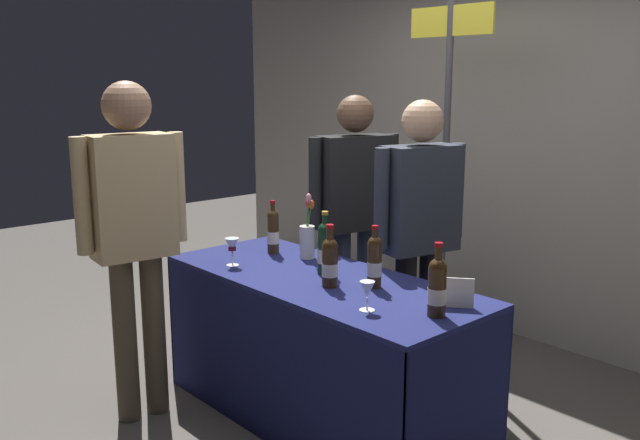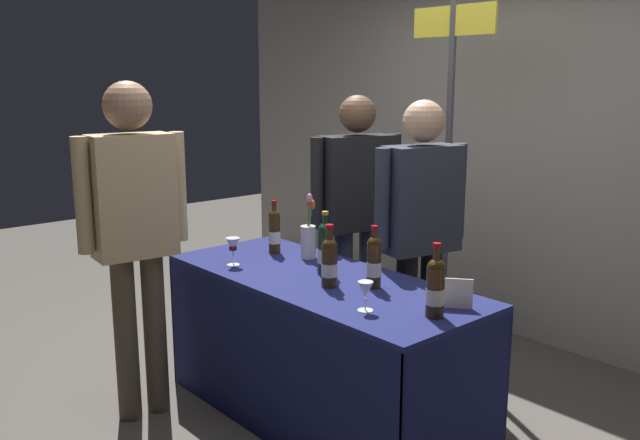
{
  "view_description": "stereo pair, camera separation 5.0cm",
  "coord_description": "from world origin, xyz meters",
  "px_view_note": "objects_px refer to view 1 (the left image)",
  "views": [
    {
      "loc": [
        2.46,
        -2.22,
        1.79
      ],
      "look_at": [
        0.0,
        0.0,
        1.09
      ],
      "focal_mm": 37.81,
      "sensor_mm": 36.0,
      "label": 1
    },
    {
      "loc": [
        2.5,
        -2.18,
        1.79
      ],
      "look_at": [
        0.0,
        0.0,
        1.09
      ],
      "focal_mm": 37.81,
      "sensor_mm": 36.0,
      "label": 2
    }
  ],
  "objects_px": {
    "tasting_table": "(320,322)",
    "taster_foreground_right": "(133,220)",
    "featured_wine_bottle": "(374,261)",
    "flower_vase": "(307,237)",
    "vendor_presenter": "(420,220)",
    "display_bottle_0": "(330,261)",
    "wine_glass_near_vendor": "(232,246)",
    "wine_glass_mid": "(367,291)",
    "booth_signpost": "(446,139)"
  },
  "relations": [
    {
      "from": "tasting_table",
      "to": "taster_foreground_right",
      "type": "relative_size",
      "value": 1.02
    },
    {
      "from": "featured_wine_bottle",
      "to": "taster_foreground_right",
      "type": "xyz_separation_m",
      "value": [
        -0.97,
        -0.76,
        0.16
      ]
    },
    {
      "from": "flower_vase",
      "to": "vendor_presenter",
      "type": "height_order",
      "value": "vendor_presenter"
    },
    {
      "from": "display_bottle_0",
      "to": "flower_vase",
      "type": "relative_size",
      "value": 0.83
    },
    {
      "from": "wine_glass_near_vendor",
      "to": "wine_glass_mid",
      "type": "relative_size",
      "value": 1.15
    },
    {
      "from": "vendor_presenter",
      "to": "booth_signpost",
      "type": "xyz_separation_m",
      "value": [
        -0.26,
        0.55,
        0.4
      ]
    },
    {
      "from": "booth_signpost",
      "to": "wine_glass_mid",
      "type": "bearing_deg",
      "value": -64.47
    },
    {
      "from": "flower_vase",
      "to": "taster_foreground_right",
      "type": "xyz_separation_m",
      "value": [
        -0.34,
        -0.88,
        0.17
      ]
    },
    {
      "from": "vendor_presenter",
      "to": "display_bottle_0",
      "type": "bearing_deg",
      "value": 15.66
    },
    {
      "from": "featured_wine_bottle",
      "to": "wine_glass_mid",
      "type": "distance_m",
      "value": 0.34
    },
    {
      "from": "display_bottle_0",
      "to": "vendor_presenter",
      "type": "xyz_separation_m",
      "value": [
        -0.04,
        0.72,
        0.09
      ]
    },
    {
      "from": "wine_glass_near_vendor",
      "to": "wine_glass_mid",
      "type": "xyz_separation_m",
      "value": [
        1.0,
        0.02,
        -0.02
      ]
    },
    {
      "from": "flower_vase",
      "to": "taster_foreground_right",
      "type": "relative_size",
      "value": 0.21
    },
    {
      "from": "featured_wine_bottle",
      "to": "vendor_presenter",
      "type": "distance_m",
      "value": 0.61
    },
    {
      "from": "display_bottle_0",
      "to": "taster_foreground_right",
      "type": "relative_size",
      "value": 0.17
    },
    {
      "from": "featured_wine_bottle",
      "to": "tasting_table",
      "type": "bearing_deg",
      "value": -164.36
    },
    {
      "from": "tasting_table",
      "to": "wine_glass_mid",
      "type": "relative_size",
      "value": 13.59
    },
    {
      "from": "wine_glass_mid",
      "to": "taster_foreground_right",
      "type": "distance_m",
      "value": 1.3
    },
    {
      "from": "flower_vase",
      "to": "vendor_presenter",
      "type": "distance_m",
      "value": 0.64
    },
    {
      "from": "tasting_table",
      "to": "display_bottle_0",
      "type": "relative_size",
      "value": 5.81
    },
    {
      "from": "wine_glass_mid",
      "to": "tasting_table",
      "type": "bearing_deg",
      "value": 160.25
    },
    {
      "from": "wine_glass_near_vendor",
      "to": "wine_glass_mid",
      "type": "distance_m",
      "value": 1.0
    },
    {
      "from": "featured_wine_bottle",
      "to": "flower_vase",
      "type": "distance_m",
      "value": 0.64
    },
    {
      "from": "wine_glass_mid",
      "to": "vendor_presenter",
      "type": "bearing_deg",
      "value": 115.89
    },
    {
      "from": "featured_wine_bottle",
      "to": "booth_signpost",
      "type": "relative_size",
      "value": 0.14
    },
    {
      "from": "vendor_presenter",
      "to": "taster_foreground_right",
      "type": "bearing_deg",
      "value": -17.87
    },
    {
      "from": "wine_glass_mid",
      "to": "display_bottle_0",
      "type": "bearing_deg",
      "value": 162.44
    },
    {
      "from": "tasting_table",
      "to": "wine_glass_near_vendor",
      "type": "height_order",
      "value": "wine_glass_near_vendor"
    },
    {
      "from": "featured_wine_bottle",
      "to": "taster_foreground_right",
      "type": "bearing_deg",
      "value": -141.82
    },
    {
      "from": "display_bottle_0",
      "to": "wine_glass_mid",
      "type": "xyz_separation_m",
      "value": [
        0.36,
        -0.12,
        -0.04
      ]
    },
    {
      "from": "flower_vase",
      "to": "booth_signpost",
      "type": "height_order",
      "value": "booth_signpost"
    },
    {
      "from": "wine_glass_mid",
      "to": "taster_foreground_right",
      "type": "bearing_deg",
      "value": -157.25
    },
    {
      "from": "tasting_table",
      "to": "flower_vase",
      "type": "height_order",
      "value": "flower_vase"
    },
    {
      "from": "tasting_table",
      "to": "featured_wine_bottle",
      "type": "relative_size",
      "value": 5.86
    },
    {
      "from": "featured_wine_bottle",
      "to": "wine_glass_near_vendor",
      "type": "height_order",
      "value": "featured_wine_bottle"
    },
    {
      "from": "featured_wine_bottle",
      "to": "flower_vase",
      "type": "height_order",
      "value": "flower_vase"
    },
    {
      "from": "featured_wine_bottle",
      "to": "vendor_presenter",
      "type": "height_order",
      "value": "vendor_presenter"
    },
    {
      "from": "tasting_table",
      "to": "display_bottle_0",
      "type": "bearing_deg",
      "value": -24.9
    },
    {
      "from": "featured_wine_bottle",
      "to": "wine_glass_near_vendor",
      "type": "bearing_deg",
      "value": -159.8
    },
    {
      "from": "display_bottle_0",
      "to": "wine_glass_mid",
      "type": "relative_size",
      "value": 2.34
    },
    {
      "from": "tasting_table",
      "to": "booth_signpost",
      "type": "relative_size",
      "value": 0.8
    },
    {
      "from": "featured_wine_bottle",
      "to": "taster_foreground_right",
      "type": "relative_size",
      "value": 0.17
    },
    {
      "from": "display_bottle_0",
      "to": "booth_signpost",
      "type": "height_order",
      "value": "booth_signpost"
    },
    {
      "from": "featured_wine_bottle",
      "to": "wine_glass_mid",
      "type": "xyz_separation_m",
      "value": [
        0.21,
        -0.27,
        -0.04
      ]
    },
    {
      "from": "wine_glass_near_vendor",
      "to": "flower_vase",
      "type": "distance_m",
      "value": 0.43
    },
    {
      "from": "taster_foreground_right",
      "to": "booth_signpost",
      "type": "distance_m",
      "value": 1.98
    },
    {
      "from": "wine_glass_near_vendor",
      "to": "flower_vase",
      "type": "height_order",
      "value": "flower_vase"
    },
    {
      "from": "vendor_presenter",
      "to": "tasting_table",
      "type": "bearing_deg",
      "value": 3.15
    },
    {
      "from": "taster_foreground_right",
      "to": "vendor_presenter",
      "type": "bearing_deg",
      "value": -23.41
    },
    {
      "from": "wine_glass_mid",
      "to": "featured_wine_bottle",
      "type": "bearing_deg",
      "value": 128.23
    }
  ]
}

